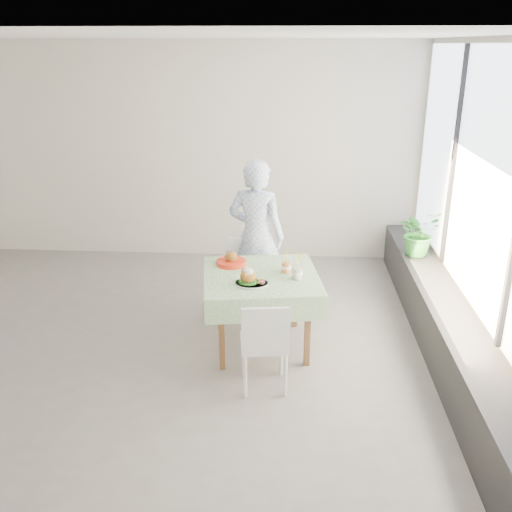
# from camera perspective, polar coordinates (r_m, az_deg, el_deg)

# --- Properties ---
(floor) EXTENTS (6.00, 6.00, 0.00)m
(floor) POSITION_cam_1_polar(r_m,az_deg,el_deg) (5.75, -10.42, -8.34)
(floor) COLOR slate
(floor) RESTS_ON ground
(ceiling) EXTENTS (6.00, 6.00, 0.00)m
(ceiling) POSITION_cam_1_polar(r_m,az_deg,el_deg) (5.06, -12.56, 20.73)
(ceiling) COLOR white
(ceiling) RESTS_ON ground
(wall_back) EXTENTS (6.00, 0.02, 2.80)m
(wall_back) POSITION_cam_1_polar(r_m,az_deg,el_deg) (7.62, -6.63, 10.20)
(wall_back) COLOR beige
(wall_back) RESTS_ON ground
(wall_front) EXTENTS (6.00, 0.02, 2.80)m
(wall_front) POSITION_cam_1_polar(r_m,az_deg,el_deg) (3.04, -23.29, -7.41)
(wall_front) COLOR beige
(wall_front) RESTS_ON ground
(wall_right) EXTENTS (0.02, 5.00, 2.80)m
(wall_right) POSITION_cam_1_polar(r_m,az_deg,el_deg) (5.32, 21.76, 4.42)
(wall_right) COLOR beige
(wall_right) RESTS_ON ground
(window_pane) EXTENTS (0.01, 4.80, 2.18)m
(window_pane) POSITION_cam_1_polar(r_m,az_deg,el_deg) (5.25, 21.80, 7.06)
(window_pane) COLOR #D1E0F9
(window_pane) RESTS_ON ground
(window_ledge) EXTENTS (0.40, 4.80, 0.50)m
(window_ledge) POSITION_cam_1_polar(r_m,az_deg,el_deg) (5.66, 18.30, -6.73)
(window_ledge) COLOR black
(window_ledge) RESTS_ON ground
(cafe_table) EXTENTS (1.18, 1.18, 0.74)m
(cafe_table) POSITION_cam_1_polar(r_m,az_deg,el_deg) (5.36, 0.50, -4.67)
(cafe_table) COLOR brown
(cafe_table) RESTS_ON ground
(chair_far) EXTENTS (0.39, 0.39, 0.81)m
(chair_far) POSITION_cam_1_polar(r_m,az_deg,el_deg) (6.10, -1.09, -3.61)
(chair_far) COLOR white
(chair_far) RESTS_ON ground
(chair_near) EXTENTS (0.43, 0.43, 0.81)m
(chair_near) POSITION_cam_1_polar(r_m,az_deg,el_deg) (4.84, 0.80, -10.41)
(chair_near) COLOR white
(chair_near) RESTS_ON ground
(diner) EXTENTS (0.68, 0.53, 1.66)m
(diner) POSITION_cam_1_polar(r_m,az_deg,el_deg) (6.01, 0.03, 1.96)
(diner) COLOR #96B8F0
(diner) RESTS_ON ground
(main_dish) EXTENTS (0.30, 0.30, 0.15)m
(main_dish) POSITION_cam_1_polar(r_m,az_deg,el_deg) (5.02, -0.63, -2.31)
(main_dish) COLOR white
(main_dish) RESTS_ON cafe_table
(juice_cup_orange) EXTENTS (0.09, 0.09, 0.26)m
(juice_cup_orange) POSITION_cam_1_polar(r_m,az_deg,el_deg) (5.29, 3.02, -1.03)
(juice_cup_orange) COLOR white
(juice_cup_orange) RESTS_ON cafe_table
(juice_cup_lemonade) EXTENTS (0.10, 0.10, 0.29)m
(juice_cup_lemonade) POSITION_cam_1_polar(r_m,az_deg,el_deg) (5.14, 4.14, -1.61)
(juice_cup_lemonade) COLOR white
(juice_cup_lemonade) RESTS_ON cafe_table
(second_dish) EXTENTS (0.28, 0.28, 0.13)m
(second_dish) POSITION_cam_1_polar(r_m,az_deg,el_deg) (5.48, -2.51, -0.49)
(second_dish) COLOR red
(second_dish) RESTS_ON cafe_table
(potted_plant) EXTENTS (0.60, 0.57, 0.53)m
(potted_plant) POSITION_cam_1_polar(r_m,az_deg,el_deg) (6.62, 16.01, 2.29)
(potted_plant) COLOR #2B7F2A
(potted_plant) RESTS_ON window_ledge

